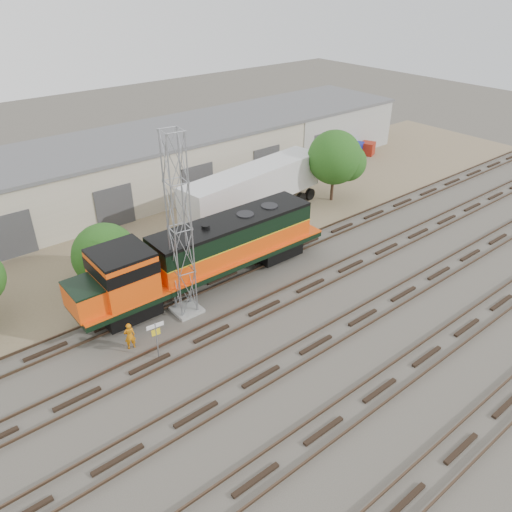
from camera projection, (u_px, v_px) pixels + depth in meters
ground at (327, 297)px, 32.23m from camera, size 140.00×140.00×0.00m
dirt_strip at (199, 218)px, 42.30m from camera, size 80.00×16.00×0.02m
tracks at (363, 317)px, 30.17m from camera, size 80.00×20.40×0.28m
warehouse at (150, 163)px, 46.36m from camera, size 58.40×10.40×5.30m
locomotive at (203, 254)px, 32.06m from camera, size 18.03×3.16×4.33m
signal_tower at (180, 232)px, 28.13m from camera, size 1.67×1.67×11.31m
sign_post at (156, 334)px, 26.34m from camera, size 0.96×0.15×2.35m
worker at (130, 336)px, 27.47m from camera, size 0.69×0.54×1.68m
semi_trailer at (257, 186)px, 41.42m from camera, size 14.26×4.55×4.31m
dumpster_blue at (355, 149)px, 56.05m from camera, size 1.99×1.93×1.50m
dumpster_red at (368, 148)px, 56.42m from camera, size 1.95×1.90×1.40m
tree_mid at (110, 257)px, 33.06m from camera, size 4.57×4.36×4.36m
tree_east at (338, 159)px, 43.69m from camera, size 5.00×4.76×6.42m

